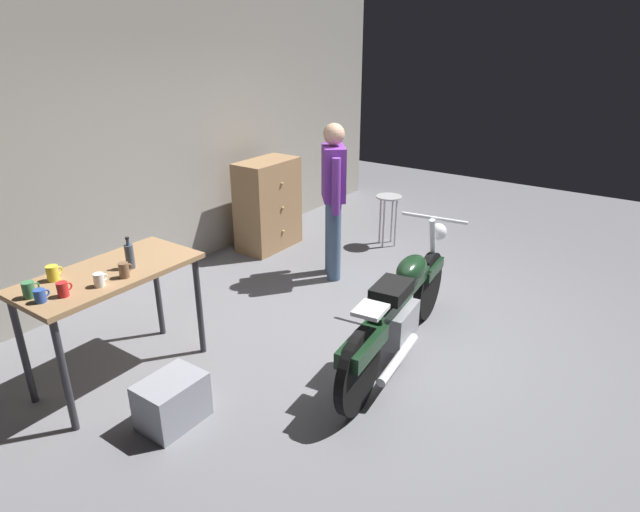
# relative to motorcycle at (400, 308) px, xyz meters

# --- Properties ---
(ground_plane) EXTENTS (12.00, 12.00, 0.00)m
(ground_plane) POSITION_rel_motorcycle_xyz_m (0.18, 0.18, -0.45)
(ground_plane) COLOR slate
(back_wall) EXTENTS (8.00, 0.12, 3.10)m
(back_wall) POSITION_rel_motorcycle_xyz_m (0.18, 2.98, 1.10)
(back_wall) COLOR gray
(back_wall) RESTS_ON ground_plane
(workbench) EXTENTS (1.30, 0.64, 0.90)m
(workbench) POSITION_rel_motorcycle_xyz_m (-1.49, 1.64, 0.34)
(workbench) COLOR #99724C
(workbench) RESTS_ON ground_plane
(motorcycle) EXTENTS (2.18, 0.64, 1.00)m
(motorcycle) POSITION_rel_motorcycle_xyz_m (0.00, 0.00, 0.00)
(motorcycle) COLOR black
(motorcycle) RESTS_ON ground_plane
(person_standing) EXTENTS (0.46, 0.41, 1.67)m
(person_standing) POSITION_rel_motorcycle_xyz_m (1.02, 1.34, 0.48)
(person_standing) COLOR #485E7E
(person_standing) RESTS_ON ground_plane
(shop_stool) EXTENTS (0.32, 0.32, 0.64)m
(shop_stool) POSITION_rel_motorcycle_xyz_m (2.20, 1.30, 0.05)
(shop_stool) COLOR #B2B2B7
(shop_stool) RESTS_ON ground_plane
(wooden_dresser) EXTENTS (0.80, 0.47, 1.10)m
(wooden_dresser) POSITION_rel_motorcycle_xyz_m (1.29, 2.48, 0.10)
(wooden_dresser) COLOR #99724C
(wooden_dresser) RESTS_ON ground_plane
(storage_bin) EXTENTS (0.44, 0.32, 0.34)m
(storage_bin) POSITION_rel_motorcycle_xyz_m (-1.64, 0.89, -0.28)
(storage_bin) COLOR gray
(storage_bin) RESTS_ON ground_plane
(mug_red_diner) EXTENTS (0.11, 0.07, 0.10)m
(mug_red_diner) POSITION_rel_motorcycle_xyz_m (-1.90, 1.52, 0.50)
(mug_red_diner) COLOR red
(mug_red_diner) RESTS_ON workbench
(mug_brown_stoneware) EXTENTS (0.11, 0.07, 0.11)m
(mug_brown_stoneware) POSITION_rel_motorcycle_xyz_m (-1.48, 1.44, 0.51)
(mug_brown_stoneware) COLOR brown
(mug_brown_stoneware) RESTS_ON workbench
(mug_green_speckled) EXTENTS (0.11, 0.08, 0.11)m
(mug_green_speckled) POSITION_rel_motorcycle_xyz_m (-2.03, 1.68, 0.51)
(mug_green_speckled) COLOR #3D7F4C
(mug_green_speckled) RESTS_ON workbench
(mug_blue_enamel) EXTENTS (0.10, 0.07, 0.09)m
(mug_blue_enamel) POSITION_rel_motorcycle_xyz_m (-2.03, 1.56, 0.49)
(mug_blue_enamel) COLOR #2D51AD
(mug_blue_enamel) RESTS_ON workbench
(mug_yellow_tall) EXTENTS (0.12, 0.08, 0.11)m
(mug_yellow_tall) POSITION_rel_motorcycle_xyz_m (-1.80, 1.80, 0.51)
(mug_yellow_tall) COLOR yellow
(mug_yellow_tall) RESTS_ON workbench
(mug_white_ceramic) EXTENTS (0.10, 0.07, 0.09)m
(mug_white_ceramic) POSITION_rel_motorcycle_xyz_m (-1.67, 1.46, 0.50)
(mug_white_ceramic) COLOR white
(mug_white_ceramic) RESTS_ON workbench
(bottle) EXTENTS (0.06, 0.06, 0.24)m
(bottle) POSITION_rel_motorcycle_xyz_m (-1.35, 1.54, 0.55)
(bottle) COLOR #3F4C59
(bottle) RESTS_ON workbench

